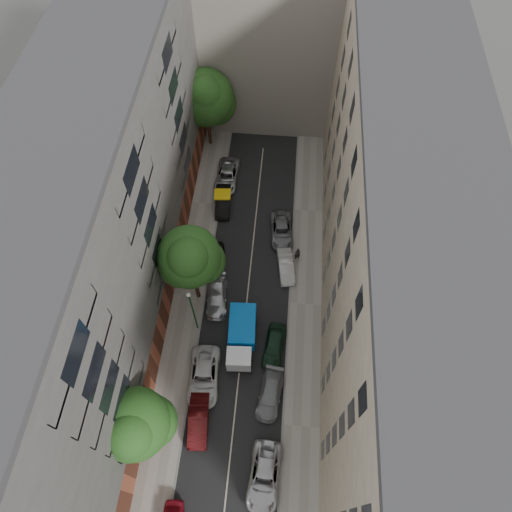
# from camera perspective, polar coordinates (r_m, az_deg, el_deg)

# --- Properties ---
(ground) EXTENTS (120.00, 120.00, 0.00)m
(ground) POSITION_cam_1_polar(r_m,az_deg,el_deg) (43.32, -1.14, -5.52)
(ground) COLOR #4C4C49
(ground) RESTS_ON ground
(road_surface) EXTENTS (8.00, 44.00, 0.02)m
(road_surface) POSITION_cam_1_polar(r_m,az_deg,el_deg) (43.31, -1.14, -5.52)
(road_surface) COLOR black
(road_surface) RESTS_ON ground
(sidewalk_left) EXTENTS (3.00, 44.00, 0.15)m
(sidewalk_left) POSITION_cam_1_polar(r_m,az_deg,el_deg) (43.92, -8.33, -4.87)
(sidewalk_left) COLOR gray
(sidewalk_left) RESTS_ON ground
(sidewalk_right) EXTENTS (3.00, 44.00, 0.15)m
(sidewalk_right) POSITION_cam_1_polar(r_m,az_deg,el_deg) (43.29, 6.16, -6.01)
(sidewalk_right) COLOR gray
(sidewalk_right) RESTS_ON ground
(building_left) EXTENTS (8.00, 44.00, 20.00)m
(building_left) POSITION_cam_1_polar(r_m,az_deg,el_deg) (37.06, -18.62, 2.88)
(building_left) COLOR #4B4946
(building_left) RESTS_ON ground
(building_right) EXTENTS (8.00, 44.00, 20.00)m
(building_right) POSITION_cam_1_polar(r_m,az_deg,el_deg) (35.56, 16.51, 0.40)
(building_right) COLOR #C5B299
(building_right) RESTS_ON ground
(building_endcap) EXTENTS (18.00, 12.00, 18.00)m
(building_endcap) POSITION_cam_1_polar(r_m,az_deg,el_deg) (55.64, 1.77, 25.92)
(building_endcap) COLOR gray
(building_endcap) RESTS_ON ground
(tarp_truck) EXTENTS (2.46, 5.70, 2.59)m
(tarp_truck) POSITION_cam_1_polar(r_m,az_deg,el_deg) (40.33, -1.81, -10.02)
(tarp_truck) COLOR black
(tarp_truck) RESTS_ON ground
(car_left_1) EXTENTS (1.87, 4.53, 1.46)m
(car_left_1) POSITION_cam_1_polar(r_m,az_deg,el_deg) (39.28, -7.19, -19.74)
(car_left_1) COLOR #490E10
(car_left_1) RESTS_ON ground
(car_left_2) EXTENTS (2.81, 5.56, 1.51)m
(car_left_2) POSITION_cam_1_polar(r_m,az_deg,el_deg) (40.11, -6.54, -14.72)
(car_left_2) COLOR silver
(car_left_2) RESTS_ON ground
(car_left_3) EXTENTS (2.32, 4.83, 1.36)m
(car_left_3) POSITION_cam_1_polar(r_m,az_deg,el_deg) (42.88, -4.92, -5.07)
(car_left_3) COLOR #B9B8BE
(car_left_3) RESTS_ON ground
(car_left_4) EXTENTS (1.94, 4.16, 1.38)m
(car_left_4) POSITION_cam_1_polar(r_m,az_deg,el_deg) (44.80, -5.05, -0.49)
(car_left_4) COLOR black
(car_left_4) RESTS_ON ground
(car_left_5) EXTENTS (1.88, 4.53, 1.46)m
(car_left_5) POSITION_cam_1_polar(r_m,az_deg,el_deg) (48.85, -4.14, 6.84)
(car_left_5) COLOR black
(car_left_5) RESTS_ON ground
(car_left_6) EXTENTS (2.55, 5.22, 1.43)m
(car_left_6) POSITION_cam_1_polar(r_m,az_deg,el_deg) (51.14, -3.63, 9.99)
(car_left_6) COLOR #B6B7BB
(car_left_6) RESTS_ON ground
(car_right_0) EXTENTS (2.68, 5.30, 1.44)m
(car_right_0) POSITION_cam_1_polar(r_m,az_deg,el_deg) (38.41, 1.07, -25.84)
(car_right_0) COLOR silver
(car_right_0) RESTS_ON ground
(car_right_1) EXTENTS (2.37, 4.72, 1.31)m
(car_right_1) POSITION_cam_1_polar(r_m,az_deg,el_deg) (39.57, 1.78, -16.90)
(car_right_1) COLOR gray
(car_right_1) RESTS_ON ground
(car_right_2) EXTENTS (2.21, 4.47, 1.46)m
(car_right_2) POSITION_cam_1_polar(r_m,az_deg,el_deg) (40.77, 2.27, -11.18)
(car_right_2) COLOR black
(car_right_2) RESTS_ON ground
(car_right_3) EXTENTS (2.06, 4.19, 1.32)m
(car_right_3) POSITION_cam_1_polar(r_m,az_deg,el_deg) (44.38, 3.77, -1.32)
(car_right_3) COLOR silver
(car_right_3) RESTS_ON ground
(car_right_4) EXTENTS (2.70, 4.95, 1.32)m
(car_right_4) POSITION_cam_1_polar(r_m,az_deg,el_deg) (46.63, 3.20, 3.19)
(car_right_4) COLOR slate
(car_right_4) RESTS_ON ground
(tree_near) EXTENTS (5.30, 5.03, 8.87)m
(tree_near) POSITION_cam_1_polar(r_m,az_deg,el_deg) (34.45, -14.79, -19.86)
(tree_near) COLOR #382619
(tree_near) RESTS_ON sidewalk_left
(tree_mid) EXTENTS (5.52, 5.28, 10.08)m
(tree_mid) POSITION_cam_1_polar(r_m,az_deg,el_deg) (37.63, -8.19, -0.42)
(tree_mid) COLOR #382619
(tree_mid) RESTS_ON sidewalk_left
(tree_far) EXTENTS (6.21, 6.07, 9.63)m
(tree_far) POSITION_cam_1_polar(r_m,az_deg,el_deg) (51.27, -6.23, 18.84)
(tree_far) COLOR #382619
(tree_far) RESTS_ON sidewalk_left
(lamp_post) EXTENTS (0.36, 0.36, 6.78)m
(lamp_post) POSITION_cam_1_polar(r_m,az_deg,el_deg) (38.58, -7.97, -6.47)
(lamp_post) COLOR #185624
(lamp_post) RESTS_ON sidewalk_left
(pedestrian) EXTENTS (0.70, 0.55, 1.69)m
(pedestrian) POSITION_cam_1_polar(r_m,az_deg,el_deg) (44.81, 5.19, 0.27)
(pedestrian) COLOR black
(pedestrian) RESTS_ON sidewalk_right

